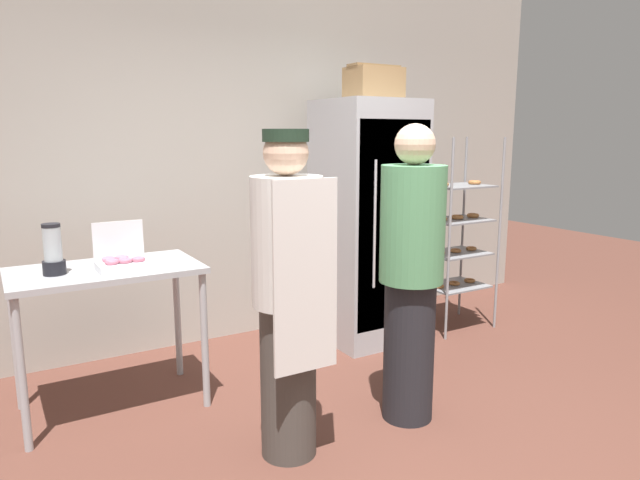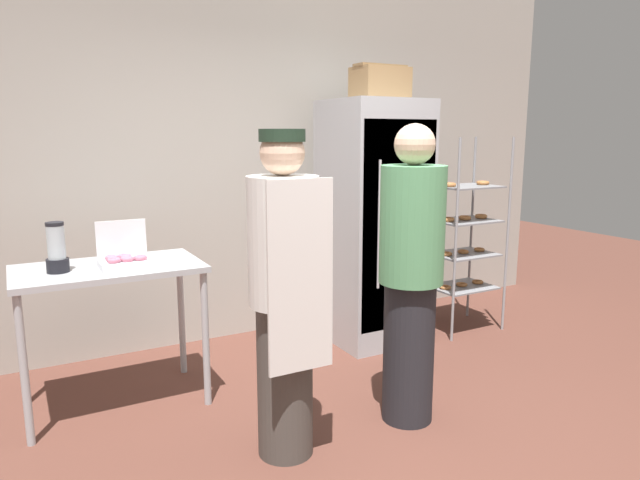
% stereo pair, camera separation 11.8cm
% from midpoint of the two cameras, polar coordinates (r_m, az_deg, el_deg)
% --- Properties ---
extents(ground_plane, '(14.00, 14.00, 0.00)m').
position_cam_midpoint_polar(ground_plane, '(3.28, 7.78, -20.31)').
color(ground_plane, brown).
extents(back_wall, '(6.40, 0.12, 3.09)m').
position_cam_midpoint_polar(back_wall, '(4.77, -8.94, 8.87)').
color(back_wall, '#ADA89E').
rests_on(back_wall, ground_plane).
extents(refrigerator, '(0.71, 0.73, 1.94)m').
position_cam_midpoint_polar(refrigerator, '(4.61, 4.05, 1.74)').
color(refrigerator, '#ADAFB5').
rests_on(refrigerator, ground_plane).
extents(baking_rack, '(0.60, 0.45, 1.65)m').
position_cam_midpoint_polar(baking_rack, '(5.03, 12.84, 0.45)').
color(baking_rack, '#93969B').
rests_on(baking_rack, ground_plane).
extents(prep_counter, '(1.08, 0.64, 0.89)m').
position_cam_midpoint_polar(prep_counter, '(3.68, -21.44, -4.30)').
color(prep_counter, '#ADAFB5').
rests_on(prep_counter, ground_plane).
extents(donut_box, '(0.30, 0.23, 0.27)m').
position_cam_midpoint_polar(donut_box, '(3.56, -20.02, -2.04)').
color(donut_box, white).
rests_on(donut_box, prep_counter).
extents(blender_pitcher, '(0.12, 0.12, 0.29)m').
position_cam_midpoint_polar(blender_pitcher, '(3.57, -26.01, -1.08)').
color(blender_pitcher, black).
rests_on(blender_pitcher, prep_counter).
extents(cardboard_storage_box, '(0.42, 0.28, 0.27)m').
position_cam_midpoint_polar(cardboard_storage_box, '(4.64, 4.65, 15.37)').
color(cardboard_storage_box, '#937047').
rests_on(cardboard_storage_box, refrigerator).
extents(person_baker, '(0.36, 0.38, 1.70)m').
position_cam_midpoint_polar(person_baker, '(2.90, -4.40, -5.29)').
color(person_baker, '#47423D').
rests_on(person_baker, ground_plane).
extents(person_customer, '(0.37, 0.37, 1.73)m').
position_cam_midpoint_polar(person_customer, '(3.31, 8.08, -3.37)').
color(person_customer, '#232328').
rests_on(person_customer, ground_plane).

